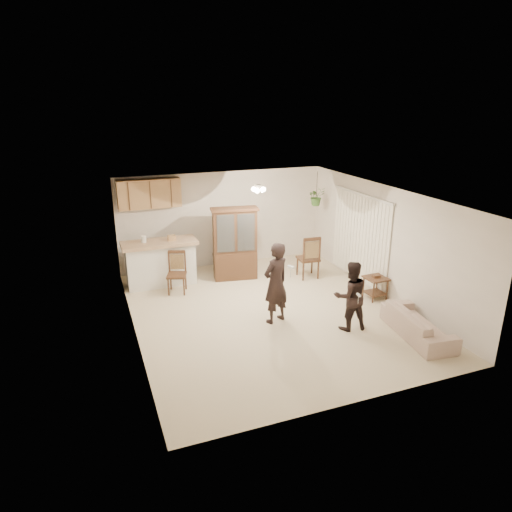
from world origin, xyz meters
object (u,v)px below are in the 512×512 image
object	(u,v)px
child	(350,297)
chair_hutch_left	(222,258)
side_table	(375,288)
chair_bar	(177,281)
china_hutch	(235,244)
chair_hutch_right	(308,265)
sofa	(419,318)
adult	(276,280)

from	to	relation	value
child	chair_hutch_left	world-z (taller)	child
child	side_table	world-z (taller)	child
child	chair_bar	world-z (taller)	child
china_hutch	chair_bar	world-z (taller)	china_hutch
side_table	chair_hutch_right	xyz separation A→B (m)	(-0.81, 1.73, 0.04)
sofa	china_hutch	world-z (taller)	china_hutch
adult	chair_hutch_right	size ratio (longest dim) A/B	1.64
china_hutch	chair_bar	xyz separation A→B (m)	(-1.54, -0.38, -0.61)
sofa	china_hutch	distance (m)	4.67
sofa	child	world-z (taller)	child
china_hutch	sofa	bearing A→B (deg)	-51.14
china_hutch	side_table	size ratio (longest dim) A/B	3.17
sofa	adult	size ratio (longest dim) A/B	1.04
chair_hutch_left	chair_hutch_right	world-z (taller)	chair_hutch_right
sofa	china_hutch	xyz separation A→B (m)	(-2.28, 4.04, 0.52)
side_table	chair_hutch_right	world-z (taller)	chair_hutch_right
sofa	side_table	xyz separation A→B (m)	(0.25, 1.74, -0.10)
sofa	chair_hutch_right	distance (m)	3.51
side_table	chair_bar	world-z (taller)	chair_bar
chair_hutch_right	sofa	bearing A→B (deg)	103.61
sofa	chair_hutch_right	size ratio (longest dim) A/B	1.71
child	chair_bar	size ratio (longest dim) A/B	1.40
side_table	chair_hutch_right	bearing A→B (deg)	115.06
adult	chair_hutch_left	world-z (taller)	adult
adult	child	xyz separation A→B (m)	(1.22, -0.79, -0.22)
side_table	chair_hutch_right	size ratio (longest dim) A/B	0.52
side_table	chair_hutch_left	distance (m)	4.06
chair_hutch_right	chair_hutch_left	bearing A→B (deg)	-32.41
sofa	side_table	distance (m)	1.76
child	china_hutch	bearing A→B (deg)	-63.28
adult	side_table	distance (m)	2.62
child	china_hutch	xyz separation A→B (m)	(-1.22, 3.32, 0.21)
chair_bar	side_table	bearing A→B (deg)	-6.18
adult	chair_bar	size ratio (longest dim) A/B	1.87
child	chair_hutch_right	distance (m)	2.81
child	china_hutch	distance (m)	3.55
adult	chair_bar	world-z (taller)	adult
adult	chair_hutch_left	xyz separation A→B (m)	(-0.10, 3.32, -0.60)
china_hutch	chair_bar	size ratio (longest dim) A/B	1.86
side_table	chair_bar	xyz separation A→B (m)	(-4.08, 1.93, 0.01)
china_hutch	chair_hutch_left	world-z (taller)	china_hutch
child	sofa	bearing A→B (deg)	152.32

